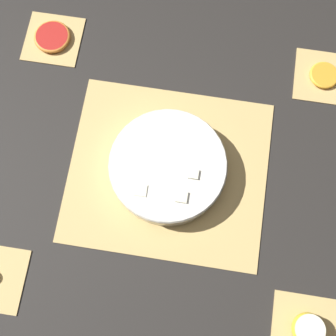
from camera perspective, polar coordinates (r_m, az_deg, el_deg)
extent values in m
plane|color=black|center=(1.08, 0.00, -0.42)|extent=(6.00, 6.00, 0.00)
cube|color=tan|center=(1.08, 0.00, -0.38)|extent=(0.45, 0.40, 0.01)
cube|color=#3D2D19|center=(1.09, 9.52, -1.78)|extent=(0.01, 0.39, 0.00)
cube|color=#3D2D19|center=(1.08, 7.15, -1.43)|extent=(0.01, 0.39, 0.00)
cube|color=#3D2D19|center=(1.08, 4.77, -1.07)|extent=(0.01, 0.39, 0.00)
cube|color=#3D2D19|center=(1.08, 2.39, -0.71)|extent=(0.01, 0.39, 0.00)
cube|color=#3D2D19|center=(1.08, 0.00, -0.35)|extent=(0.01, 0.39, 0.00)
cube|color=#3D2D19|center=(1.08, -2.38, 0.01)|extent=(0.01, 0.39, 0.00)
cube|color=#3D2D19|center=(1.09, -4.74, 0.36)|extent=(0.01, 0.39, 0.00)
cube|color=#3D2D19|center=(1.09, -7.08, 0.72)|extent=(0.01, 0.39, 0.00)
cube|color=#3D2D19|center=(1.10, -9.38, 1.06)|extent=(0.01, 0.39, 0.00)
cube|color=tan|center=(1.23, 18.39, 10.52)|extent=(0.14, 0.14, 0.01)
cube|color=#3D2D19|center=(1.23, 18.42, 10.56)|extent=(0.00, 0.14, 0.00)
cube|color=#3D2D19|center=(1.22, 16.83, 10.87)|extent=(0.00, 0.14, 0.00)
cube|color=tan|center=(1.25, -13.83, 15.05)|extent=(0.14, 0.14, 0.01)
cube|color=#3D2D19|center=(1.24, -12.80, 15.01)|extent=(0.00, 0.14, 0.00)
cube|color=#3D2D19|center=(1.26, -14.89, 15.16)|extent=(0.00, 0.14, 0.00)
cube|color=tan|center=(1.08, 16.35, -18.29)|extent=(0.14, 0.14, 0.01)
cube|color=#3D2D19|center=(1.09, 17.62, -18.37)|extent=(0.00, 0.14, 0.00)
cube|color=#3D2D19|center=(1.07, 15.13, -18.20)|extent=(0.00, 0.14, 0.00)
cube|color=#3D2D19|center=(1.10, -18.92, -12.81)|extent=(0.00, 0.14, 0.00)
cylinder|color=silver|center=(1.05, 0.00, 0.09)|extent=(0.26, 0.26, 0.06)
torus|color=silver|center=(1.03, 0.00, 0.42)|extent=(0.26, 0.26, 0.01)
cylinder|color=#F4EABC|center=(1.06, 1.70, -1.67)|extent=(0.03, 0.03, 0.01)
cylinder|color=#F4EABC|center=(1.06, -5.28, -1.20)|extent=(0.03, 0.03, 0.01)
cylinder|color=#F4EABC|center=(1.07, -1.54, 1.13)|extent=(0.03, 0.03, 0.01)
cylinder|color=#F4EABC|center=(1.03, 1.13, -2.13)|extent=(0.03, 0.03, 0.01)
cylinder|color=#F4EABC|center=(1.05, 0.05, 4.00)|extent=(0.03, 0.03, 0.01)
cylinder|color=#F4EABC|center=(1.04, -2.62, -5.03)|extent=(0.03, 0.03, 0.01)
cylinder|color=#F4EABC|center=(1.01, -0.70, -4.99)|extent=(0.03, 0.03, 0.01)
cylinder|color=#F4EABC|center=(1.05, 3.08, -2.03)|extent=(0.03, 0.03, 0.01)
cylinder|color=#F4EABC|center=(1.04, 3.94, 1.72)|extent=(0.03, 0.03, 0.01)
cube|color=beige|center=(1.02, -3.29, -2.87)|extent=(0.03, 0.03, 0.03)
cube|color=beige|center=(1.02, 3.11, -0.85)|extent=(0.02, 0.02, 0.02)
cube|color=beige|center=(1.08, 3.95, 2.91)|extent=(0.03, 0.03, 0.03)
cube|color=beige|center=(1.08, -2.48, 2.80)|extent=(0.03, 0.03, 0.03)
cube|color=beige|center=(1.06, -2.57, -0.35)|extent=(0.02, 0.02, 0.02)
cube|color=beige|center=(1.01, 1.67, -3.66)|extent=(0.02, 0.02, 0.02)
ellipsoid|color=#B2231E|center=(1.06, 1.51, 1.87)|extent=(0.03, 0.02, 0.01)
ellipsoid|color=#B2231E|center=(1.07, -0.94, 5.01)|extent=(0.03, 0.02, 0.01)
ellipsoid|color=#B2231E|center=(1.05, 0.67, -0.75)|extent=(0.03, 0.02, 0.01)
ellipsoid|color=#B2231E|center=(1.06, -4.15, 1.45)|extent=(0.03, 0.02, 0.01)
ellipsoid|color=gold|center=(1.06, 16.69, -18.32)|extent=(0.07, 0.07, 0.04)
cylinder|color=beige|center=(1.04, 16.96, -18.35)|extent=(0.06, 0.06, 0.00)
cylinder|color=orange|center=(1.22, 18.51, 10.68)|extent=(0.06, 0.06, 0.01)
torus|color=#F4A82D|center=(1.22, 18.51, 10.68)|extent=(0.07, 0.07, 0.01)
cylinder|color=#B2231E|center=(1.24, -13.93, 15.26)|extent=(0.08, 0.08, 0.01)
torus|color=orange|center=(1.24, -13.93, 15.26)|extent=(0.09, 0.09, 0.01)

